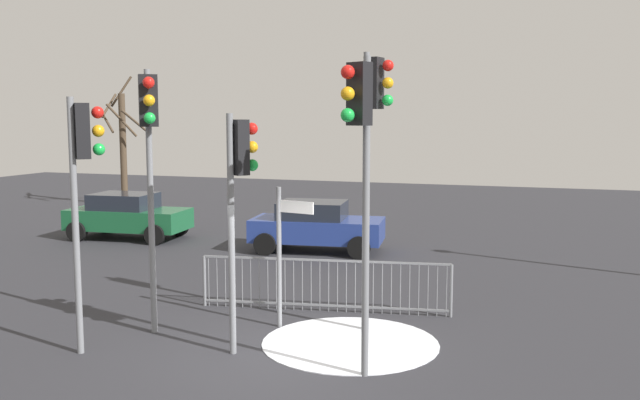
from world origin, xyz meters
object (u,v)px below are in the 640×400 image
Objects in this scene: car_green_near at (127,215)px; traffic_light_foreground_left at (239,179)px; traffic_light_rear_left at (82,167)px; traffic_light_rear_right at (149,142)px; car_blue_mid at (316,225)px; bare_tree_left at (122,144)px; direction_sign_post at (282,249)px; traffic_light_foreground_right at (373,130)px; traffic_light_mid_left at (360,145)px.

traffic_light_foreground_left is at bearing -52.00° from car_green_near.
traffic_light_rear_left is 0.89× the size of traffic_light_rear_right.
traffic_light_rear_left is 1.06× the size of car_blue_mid.
traffic_light_rear_right is 0.83× the size of bare_tree_left.
traffic_light_rear_left is 1.32m from traffic_light_rear_right.
direction_sign_post reaches higher than car_blue_mid.
traffic_light_rear_right is 8.74m from car_blue_mid.
car_blue_mid is 13.62m from bare_tree_left.
traffic_light_foreground_left is at bearing -34.11° from traffic_light_foreground_right.
traffic_light_mid_left reaches higher than car_blue_mid.
traffic_light_mid_left is 4.15m from traffic_light_rear_right.
bare_tree_left reaches higher than traffic_light_mid_left.
traffic_light_mid_left is 10.29m from car_blue_mid.
traffic_light_rear_right is 10.78m from car_green_near.
car_green_near is at bearing 166.97° from traffic_light_foreground_left.
traffic_light_rear_left is at bearing -125.99° from direction_sign_post.
traffic_light_mid_left is 2.35m from traffic_light_foreground_right.
direction_sign_post is at bearing -46.09° from car_green_near.
traffic_light_foreground_left reaches higher than car_green_near.
traffic_light_mid_left is at bearing -46.86° from bare_tree_left.
traffic_light_foreground_right is 1.29× the size of car_green_near.
traffic_light_mid_left is 1.81× the size of direction_sign_post.
traffic_light_foreground_left is 2.33m from traffic_light_mid_left.
car_blue_mid is (0.77, 9.46, -2.34)m from traffic_light_rear_left.
traffic_light_foreground_left is at bearing -84.34° from direction_sign_post.
traffic_light_foreground_left is 2.54m from traffic_light_rear_left.
traffic_light_rear_left is at bearing -64.05° from car_green_near.
traffic_light_rear_right is at bearing -155.98° from traffic_light_foreground_left.
bare_tree_left reaches higher than car_green_near.
bare_tree_left is (-13.23, 14.28, 1.26)m from direction_sign_post.
traffic_light_foreground_right is at bearing 22.87° from direction_sign_post.
traffic_light_mid_left reaches higher than traffic_light_rear_left.
traffic_light_mid_left reaches higher than traffic_light_foreground_left.
bare_tree_left reaches higher than car_blue_mid.
traffic_light_rear_left is at bearing -127.00° from traffic_light_foreground_left.
traffic_light_foreground_left is 2.06m from direction_sign_post.
traffic_light_rear_left reaches higher than car_blue_mid.
traffic_light_foreground_right reaches higher than direction_sign_post.
traffic_light_mid_left is 22.32m from bare_tree_left.
direction_sign_post is at bearing -47.20° from bare_tree_left.
traffic_light_rear_left is 0.74× the size of bare_tree_left.
direction_sign_post is 0.67× the size of car_green_near.
traffic_light_rear_right is 1.19× the size of car_blue_mid.
car_green_near is at bearing -15.86° from traffic_light_mid_left.
car_green_near is at bearing -113.92° from traffic_light_foreground_right.
traffic_light_rear_right is at bearing -58.27° from car_green_near.
traffic_light_rear_left is 19.72m from bare_tree_left.
traffic_light_rear_right is 3.06m from direction_sign_post.
traffic_light_rear_left is (-4.59, -0.31, -0.40)m from traffic_light_mid_left.
traffic_light_rear_left is 9.78m from car_blue_mid.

